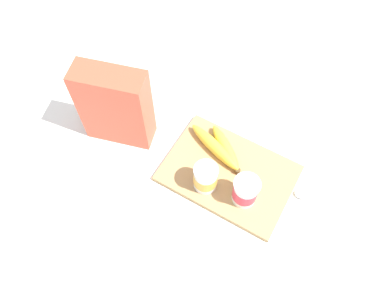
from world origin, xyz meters
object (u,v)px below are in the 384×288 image
cutting_board (229,173)px  cereal_box (115,107)px  spoon (311,199)px  banana_bunch (219,147)px  yogurt_cup_front (245,191)px  yogurt_cup_back (206,177)px

cutting_board → cereal_box: (0.33, 0.03, 0.12)m
spoon → banana_bunch: bearing=-0.4°
cereal_box → cutting_board: bearing=169.8°
cutting_board → cereal_box: cereal_box is taller
cutting_board → yogurt_cup_front: (-0.07, 0.05, 0.05)m
cutting_board → yogurt_cup_front: 0.10m
yogurt_cup_front → cereal_box: bearing=-2.1°
yogurt_cup_front → yogurt_cup_back: (0.10, 0.02, -0.00)m
spoon → cutting_board: bearing=11.1°
cutting_board → spoon: cutting_board is taller
yogurt_cup_back → banana_bunch: yogurt_cup_back is taller
banana_bunch → cereal_box: bearing=16.0°
yogurt_cup_front → spoon: yogurt_cup_front is taller
yogurt_cup_back → yogurt_cup_front: bearing=-171.2°
cutting_board → yogurt_cup_front: bearing=144.3°
cereal_box → yogurt_cup_front: (-0.39, 0.01, -0.07)m
cereal_box → banana_bunch: size_ratio=1.34×
cutting_board → yogurt_cup_back: size_ratio=3.94×
banana_bunch → cutting_board: bearing=140.2°
yogurt_cup_back → spoon: bearing=-157.4°
cutting_board → spoon: bearing=-168.9°
cereal_box → spoon: bearing=172.0°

